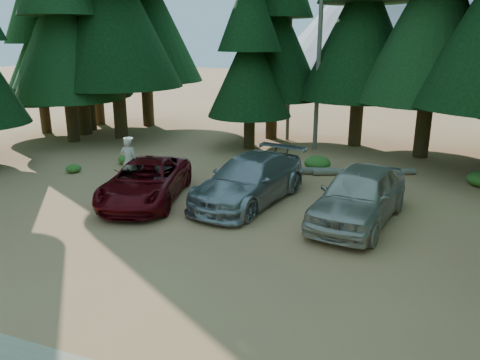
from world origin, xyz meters
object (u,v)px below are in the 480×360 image
Objects in this scene: silver_minivan_right at (359,195)px; log_right at (364,172)px; red_pickup at (146,181)px; silver_minivan_center at (249,180)px; log_mid at (347,175)px; frisbee_player at (129,161)px; log_left at (281,170)px.

log_right is (-0.48, 5.72, -0.78)m from silver_minivan_right.
silver_minivan_center is at bearing 4.25° from red_pickup.
silver_minivan_center is 1.27× the size of log_right.
red_pickup reaches higher than log_mid.
frisbee_player reaches higher than silver_minivan_right.
red_pickup is 1.12m from frisbee_player.
frisbee_player is 0.53× the size of log_mid.
red_pickup is 9.68m from log_right.
log_left is at bearing -142.69° from frisbee_player.
silver_minivan_right is (4.04, -0.57, 0.08)m from silver_minivan_center.
log_right is at bearing 26.74° from red_pickup.
log_right is (7.21, 6.43, -0.61)m from red_pickup.
log_right is (3.56, 5.16, -0.70)m from silver_minivan_center.
frisbee_player is 0.40× the size of log_left.
frisbee_player is (-0.88, 0.29, 0.63)m from red_pickup.
log_mid is at bearing -156.68° from log_right.
red_pickup is at bearing -165.56° from silver_minivan_right.
log_mid is (2.85, 0.46, -0.02)m from log_left.
frisbee_player is at bearing -168.05° from silver_minivan_right.
red_pickup is 3.86m from silver_minivan_center.
silver_minivan_center is at bearing -147.79° from log_right.
log_mid is at bearing -7.55° from log_left.
frisbee_player is 6.89m from log_left.
log_mid is at bearing 26.22° from red_pickup.
red_pickup is at bearing -141.88° from log_left.
silver_minivan_center reaches higher than log_left.
frisbee_player is (-8.57, -0.41, 0.46)m from silver_minivan_right.
silver_minivan_right is 8.59m from frisbee_player.
silver_minivan_center is (3.65, 1.27, 0.09)m from red_pickup.
log_left is (-3.97, 4.58, -0.77)m from silver_minivan_right.
log_left is at bearing 99.07° from silver_minivan_center.
frisbee_player is at bearing -114.98° from log_mid.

